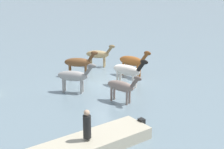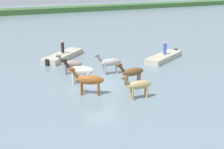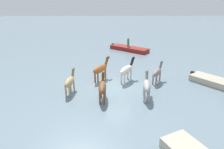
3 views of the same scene
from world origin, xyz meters
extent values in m
plane|color=slate|center=(0.00, 0.00, 0.00)|extent=(157.83, 157.83, 0.00)
ellipsoid|color=brown|center=(-1.54, -1.40, 1.05)|extent=(1.91, 1.50, 0.64)
cylinder|color=brown|center=(-2.11, -1.22, 0.53)|extent=(0.14, 0.14, 1.05)
cylinder|color=brown|center=(-1.94, -0.96, 0.53)|extent=(0.14, 0.14, 1.05)
cylinder|color=brown|center=(-1.14, -1.84, 0.53)|extent=(0.14, 0.14, 1.05)
cylinder|color=brown|center=(-0.98, -1.58, 0.53)|extent=(0.14, 0.14, 1.05)
cylinder|color=brown|center=(-2.39, -0.86, 1.47)|extent=(0.61, 0.50, 0.70)
ellipsoid|color=brown|center=(-2.56, -0.75, 1.76)|extent=(0.56, 0.47, 0.28)
ellipsoid|color=#9E9993|center=(1.88, 2.05, 1.01)|extent=(1.89, 0.79, 0.62)
cylinder|color=#9E9993|center=(1.31, 1.98, 0.51)|extent=(0.13, 0.13, 1.01)
cylinder|color=#9E9993|center=(1.35, 2.27, 0.51)|extent=(0.13, 0.13, 1.01)
cylinder|color=#9E9993|center=(2.40, 1.83, 0.51)|extent=(0.13, 0.13, 1.01)
cylinder|color=#9E9993|center=(2.44, 2.12, 0.51)|extent=(0.13, 0.13, 1.01)
cylinder|color=slate|center=(0.91, 2.18, 1.41)|extent=(0.58, 0.29, 0.67)
ellipsoid|color=slate|center=(0.72, 2.21, 1.69)|extent=(0.53, 0.28, 0.27)
ellipsoid|color=silver|center=(-1.25, 0.86, 1.07)|extent=(1.93, 1.52, 0.65)
cylinder|color=silver|center=(-1.83, 1.04, 0.53)|extent=(0.14, 0.14, 1.07)
cylinder|color=silver|center=(-1.66, 1.30, 0.53)|extent=(0.14, 0.14, 1.07)
cylinder|color=silver|center=(-0.85, 0.41, 0.53)|extent=(0.14, 0.14, 1.07)
cylinder|color=silver|center=(-0.68, 0.68, 0.53)|extent=(0.14, 0.14, 1.07)
cylinder|color=black|center=(-2.12, 1.41, 1.49)|extent=(0.62, 0.51, 0.71)
ellipsoid|color=black|center=(-2.29, 1.52, 1.78)|extent=(0.57, 0.47, 0.28)
ellipsoid|color=tan|center=(0.99, -3.56, 0.95)|extent=(1.76, 0.72, 0.58)
cylinder|color=tan|center=(0.46, -3.63, 0.47)|extent=(0.13, 0.13, 0.95)
cylinder|color=tan|center=(0.50, -3.36, 0.47)|extent=(0.13, 0.13, 0.95)
cylinder|color=tan|center=(1.48, -3.76, 0.47)|extent=(0.13, 0.13, 0.95)
cylinder|color=tan|center=(1.51, -3.49, 0.47)|extent=(0.13, 0.13, 0.95)
cylinder|color=olive|center=(0.09, -3.44, 1.32)|extent=(0.55, 0.26, 0.63)
ellipsoid|color=olive|center=(-0.09, -3.42, 1.58)|extent=(0.49, 0.26, 0.25)
ellipsoid|color=brown|center=(2.07, -1.06, 0.99)|extent=(1.80, 0.56, 0.60)
cylinder|color=brown|center=(1.53, -1.19, 0.50)|extent=(0.13, 0.13, 0.99)
cylinder|color=brown|center=(1.54, -0.90, 0.50)|extent=(0.13, 0.13, 0.99)
cylinder|color=brown|center=(2.61, -1.21, 0.50)|extent=(0.13, 0.13, 0.99)
cylinder|color=brown|center=(2.61, -0.92, 0.50)|extent=(0.13, 0.13, 0.99)
cylinder|color=#50311A|center=(1.12, -1.04, 1.38)|extent=(0.55, 0.22, 0.66)
ellipsoid|color=#50311A|center=(0.93, -1.04, 1.65)|extent=(0.49, 0.22, 0.26)
ellipsoid|color=gray|center=(-0.97, 3.42, 0.93)|extent=(1.69, 1.30, 0.57)
cylinder|color=gray|center=(-1.47, 3.57, 0.46)|extent=(0.12, 0.12, 0.93)
cylinder|color=gray|center=(-1.33, 3.80, 0.46)|extent=(0.12, 0.12, 0.93)
cylinder|color=gray|center=(-0.62, 3.04, 0.46)|extent=(0.12, 0.12, 0.93)
cylinder|color=gray|center=(-0.47, 3.28, 0.46)|extent=(0.12, 0.12, 0.93)
cylinder|color=#63544C|center=(-1.73, 3.89, 1.30)|extent=(0.54, 0.44, 0.62)
ellipsoid|color=#63544C|center=(-1.89, 3.98, 1.55)|extent=(0.49, 0.41, 0.25)
cube|color=maroon|center=(-12.20, 2.10, 0.19)|extent=(4.78, 5.41, 0.67)
cube|color=black|center=(-14.04, -0.19, 0.26)|extent=(0.37, 0.36, 0.72)
cube|color=black|center=(-2.04, 6.92, 0.26)|extent=(0.36, 0.37, 0.72)
cylinder|color=#338C4C|center=(-12.33, 1.96, 1.10)|extent=(0.32, 0.32, 0.95)
sphere|color=tan|center=(-12.33, 1.96, 1.69)|extent=(0.24, 0.24, 0.24)
camera|label=1|loc=(-1.57, 20.86, 7.00)|focal=54.72mm
camera|label=2|loc=(-9.13, -18.58, 7.36)|focal=47.43mm
camera|label=3|loc=(13.71, -0.45, 6.53)|focal=29.93mm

